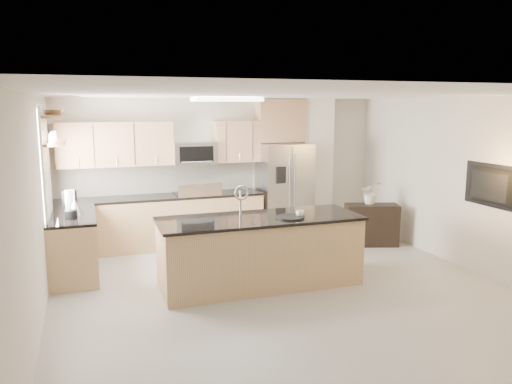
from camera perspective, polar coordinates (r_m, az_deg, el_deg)
name	(u,v)px	position (r m, az deg, el deg)	size (l,w,h in m)	color
floor	(291,297)	(6.66, 4.07, -11.94)	(6.50, 6.50, 0.00)	#9B9893
ceiling	(294,95)	(6.19, 4.36, 11.04)	(6.00, 6.50, 0.02)	white
wall_back	(224,169)	(9.33, -3.67, 2.63)	(6.00, 0.02, 2.60)	beige
wall_front	(489,287)	(3.64, 25.10, -9.80)	(6.00, 0.02, 2.60)	beige
wall_left	(34,217)	(5.82, -24.08, -2.58)	(0.02, 6.50, 2.60)	beige
wall_right	(483,187)	(7.96, 24.49, 0.51)	(0.02, 6.50, 2.60)	beige
back_counter	(162,221)	(8.92, -10.68, -3.26)	(3.55, 0.66, 1.44)	tan
left_counter	(74,245)	(7.80, -20.13, -5.70)	(0.66, 1.50, 0.92)	tan
range	(197,218)	(9.02, -6.74, -3.01)	(0.76, 0.64, 1.14)	black
upper_cabinets	(154,143)	(8.86, -11.61, 5.48)	(3.50, 0.33, 0.75)	tan
microwave	(194,153)	(8.96, -7.06, 4.39)	(0.76, 0.40, 0.40)	#B0B0B2
refrigerator	(284,191)	(9.38, 3.22, 0.14)	(0.92, 0.78, 1.78)	#B0B0B2
partition_column	(316,166)	(9.83, 6.86, 2.94)	(0.60, 0.30, 2.60)	white
window	(45,165)	(7.59, -22.94, 2.88)	(0.04, 1.15, 1.65)	white
shelf_lower	(54,143)	(7.66, -22.09, 5.25)	(0.30, 1.20, 0.04)	olive
shelf_upper	(52,116)	(7.64, -22.27, 8.01)	(0.30, 1.20, 0.04)	olive
ceiling_fixture	(227,99)	(7.56, -3.37, 10.52)	(1.00, 0.50, 0.06)	white
island	(260,251)	(6.95, 0.46, -6.75)	(2.79, 1.02, 1.39)	tan
credenza	(371,225)	(9.16, 13.05, -3.67)	(0.92, 0.39, 0.74)	black
cup	(300,214)	(6.87, 5.03, -2.47)	(0.11, 0.11, 0.09)	white
platter	(290,217)	(6.79, 3.93, -2.89)	(0.39, 0.39, 0.02)	black
blender	(70,206)	(7.36, -20.46, -1.54)	(0.17, 0.17, 0.40)	black
kettle	(75,207)	(7.63, -20.01, -1.60)	(0.20, 0.20, 0.25)	#B0B0B2
coffee_maker	(70,202)	(7.87, -20.51, -1.05)	(0.21, 0.23, 0.31)	black
bowl	(53,111)	(7.93, -22.19, 8.54)	(0.41, 0.41, 0.10)	#B0B0B2
flower_vase	(371,187)	(9.09, 13.03, 0.56)	(0.55, 0.47, 0.61)	beige
television	(489,186)	(7.74, 25.05, 0.61)	(1.08, 0.14, 0.62)	black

